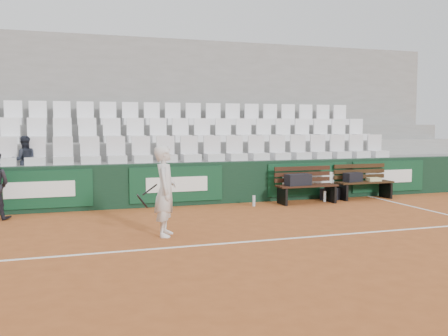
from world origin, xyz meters
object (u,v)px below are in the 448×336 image
Objects in this scene: bench_right at (364,190)px; water_bottle_near at (254,201)px; sports_bag_right at (353,177)px; sports_bag_ground at (331,194)px; water_bottle_far at (325,196)px; tennis_player at (165,191)px; spectator_c at (24,140)px; sports_bag_left at (298,180)px; bench_left at (307,194)px.

water_bottle_near is at bearing -176.17° from bench_right.
sports_bag_right reaches higher than bench_right.
bench_right reaches higher than sports_bag_ground.
sports_bag_ground is (-0.59, 0.07, -0.42)m from sports_bag_right.
water_bottle_near is at bearing -175.13° from sports_bag_right.
sports_bag_right is 1.01m from water_bottle_far.
spectator_c is (-2.47, 3.64, 0.78)m from tennis_player.
sports_bag_ground is at bearing 38.21° from water_bottle_far.
water_bottle_near is (-2.80, -0.24, -0.44)m from sports_bag_right.
sports_bag_left is 1.23m from water_bottle_near.
sports_bag_left reaches higher than bench_left.
sports_bag_ground is at bearing 173.78° from bench_right.
water_bottle_far is (1.91, 0.07, 0.01)m from water_bottle_near.
bench_left is 1.38m from water_bottle_near.
sports_bag_right is at bearing -6.79° from sports_bag_ground.
sports_bag_left is (-0.24, -0.01, 0.36)m from bench_left.
tennis_player reaches higher than sports_bag_left.
sports_bag_left is at bearing -0.07° from water_bottle_near.
water_bottle_far is (-1.22, -0.14, -0.09)m from bench_right.
water_bottle_near is at bearing 179.93° from sports_bag_left.
bench_left reaches higher than sports_bag_ground.
sports_bag_ground is (1.07, 0.31, -0.44)m from sports_bag_left.
tennis_player reaches higher than sports_bag_ground.
bench_left is 1.36× the size of spectator_c.
water_bottle_near is 0.95× the size of water_bottle_far.
bench_right is at bearing 3.83° from water_bottle_near.
spectator_c reaches higher than water_bottle_near.
bench_left is 3.02× the size of sports_bag_right.
spectator_c is (-6.19, 1.20, 0.97)m from sports_bag_left.
sports_bag_left reaches higher than water_bottle_far.
sports_bag_left is at bearing -163.83° from sports_bag_ground.
sports_bag_right reaches higher than water_bottle_far.
spectator_c is (-5.05, 1.20, 1.43)m from water_bottle_near.
sports_bag_left reaches higher than sports_bag_right.
tennis_player is (-5.71, -2.65, 0.55)m from bench_right.
bench_left is at bearing 31.71° from tennis_player.
sports_bag_left is 4.45m from tennis_player.
spectator_c reaches higher than water_bottle_far.
tennis_player is (-3.72, -2.44, 0.19)m from sports_bag_left.
spectator_c is (-7.85, 0.96, 0.99)m from sports_bag_right.
bench_left is 1.48m from sports_bag_right.
bench_left is 4.69m from tennis_player.
bench_right is 5.90× the size of water_bottle_near.
sports_bag_ground is at bearing 173.21° from sports_bag_right.
water_bottle_far is at bearing 163.44° from spectator_c.
bench_left reaches higher than water_bottle_near.
spectator_c reaches higher than bench_left.
spectator_c reaches higher than sports_bag_left.
sports_bag_ground reaches higher than water_bottle_near.
sports_bag_ground is at bearing 19.94° from bench_left.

